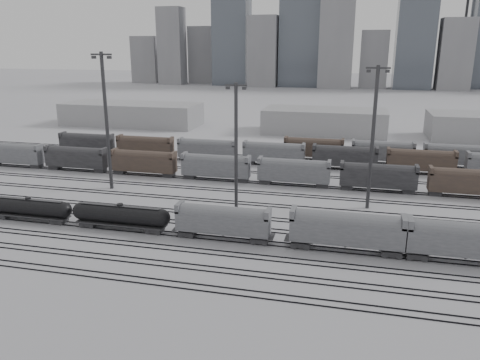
% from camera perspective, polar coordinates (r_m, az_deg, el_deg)
% --- Properties ---
extents(ground, '(900.00, 900.00, 0.00)m').
position_cam_1_polar(ground, '(71.24, -3.34, -7.42)').
color(ground, silver).
rests_on(ground, ground).
extents(tracks, '(220.00, 71.50, 0.16)m').
position_cam_1_polar(tracks, '(86.94, 0.02, -2.90)').
color(tracks, black).
rests_on(tracks, ground).
extents(tank_car_a, '(15.79, 2.63, 3.90)m').
position_cam_1_polar(tank_car_a, '(85.94, -24.31, -3.09)').
color(tank_car_a, black).
rests_on(tank_car_a, ground).
extents(tank_car_b, '(16.74, 2.79, 4.14)m').
position_cam_1_polar(tank_car_b, '(76.94, -14.34, -4.18)').
color(tank_car_b, black).
rests_on(tank_car_b, ground).
extents(hopper_car_a, '(14.41, 2.86, 5.15)m').
position_cam_1_polar(hopper_car_a, '(70.56, -2.09, -4.85)').
color(hopper_car_a, black).
rests_on(hopper_car_a, ground).
extents(hopper_car_b, '(15.96, 3.17, 5.71)m').
position_cam_1_polar(hopper_car_b, '(68.07, 12.85, -5.76)').
color(hopper_car_b, black).
rests_on(hopper_car_b, ground).
extents(hopper_car_c, '(15.80, 3.14, 5.65)m').
position_cam_1_polar(hopper_car_c, '(69.93, 26.06, -6.50)').
color(hopper_car_c, black).
rests_on(hopper_car_c, ground).
extents(light_mast_b, '(4.36, 0.70, 27.27)m').
position_cam_1_polar(light_mast_b, '(96.86, -15.98, 7.22)').
color(light_mast_b, '#333335').
rests_on(light_mast_b, ground).
extents(light_mast_c, '(3.64, 0.58, 22.72)m').
position_cam_1_polar(light_mast_c, '(77.60, -0.48, 3.95)').
color(light_mast_c, '#333335').
rests_on(light_mast_c, ground).
extents(light_mast_d, '(4.04, 0.65, 25.27)m').
position_cam_1_polar(light_mast_d, '(84.59, 15.89, 5.28)').
color(light_mast_d, '#333335').
rests_on(light_mast_d, ground).
extents(bg_string_near, '(151.00, 3.00, 5.60)m').
position_cam_1_polar(bg_string_near, '(98.44, 6.56, 0.93)').
color(bg_string_near, slate).
rests_on(bg_string_near, ground).
extents(bg_string_mid, '(151.00, 3.00, 5.60)m').
position_cam_1_polar(bg_string_mid, '(113.30, 12.64, 2.66)').
color(bg_string_mid, black).
rests_on(bg_string_mid, ground).
extents(bg_string_far, '(66.00, 3.00, 5.60)m').
position_cam_1_polar(bg_string_far, '(122.15, 20.97, 2.94)').
color(bg_string_far, '#4D3D31').
rests_on(bg_string_far, ground).
extents(warehouse_left, '(50.00, 18.00, 8.00)m').
position_cam_1_polar(warehouse_left, '(177.96, -13.07, 7.83)').
color(warehouse_left, '#A7A8AA').
rests_on(warehouse_left, ground).
extents(warehouse_mid, '(40.00, 18.00, 8.00)m').
position_cam_1_polar(warehouse_mid, '(159.52, 10.24, 7.07)').
color(warehouse_mid, '#A7A8AA').
rests_on(warehouse_mid, ground).
extents(skyline, '(316.00, 22.40, 95.00)m').
position_cam_1_polar(skyline, '(342.51, 12.84, 16.81)').
color(skyline, gray).
rests_on(skyline, ground).
extents(crane_left, '(42.00, 1.80, 100.00)m').
position_cam_1_polar(crane_left, '(371.63, 6.66, 20.51)').
color(crane_left, '#333335').
rests_on(crane_left, ground).
extents(crane_right, '(42.00, 1.80, 100.00)m').
position_cam_1_polar(crane_right, '(375.42, 26.24, 19.01)').
color(crane_right, '#333335').
rests_on(crane_right, ground).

